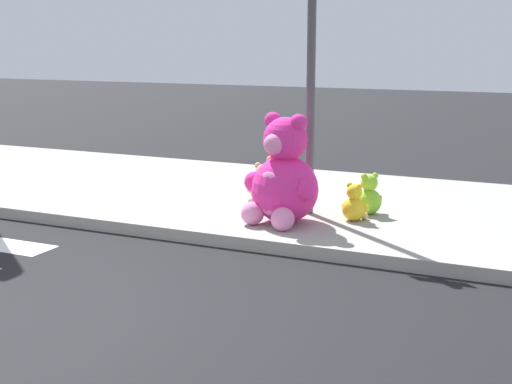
{
  "coord_description": "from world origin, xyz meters",
  "views": [
    {
      "loc": [
        4.05,
        -3.95,
        2.33
      ],
      "look_at": [
        0.62,
        3.6,
        0.55
      ],
      "focal_mm": 49.8,
      "sensor_mm": 36.0,
      "label": 1
    }
  ],
  "objects": [
    {
      "name": "sign_pole",
      "position": [
        1.0,
        4.4,
        1.85
      ],
      "size": [
        0.56,
        0.11,
        3.2
      ],
      "color": "#4C4C51",
      "rests_on": "sidewalk"
    },
    {
      "name": "sidewalk",
      "position": [
        0.0,
        5.2,
        0.07
      ],
      "size": [
        28.0,
        4.4,
        0.15
      ],
      "primitive_type": "cube",
      "color": "#9E9B93",
      "rests_on": "ground_plane"
    },
    {
      "name": "plush_red",
      "position": [
        0.25,
        5.16,
        0.43
      ],
      "size": [
        0.51,
        0.5,
        0.71
      ],
      "color": "red",
      "rests_on": "sidewalk"
    },
    {
      "name": "plush_tan",
      "position": [
        0.25,
        4.62,
        0.38
      ],
      "size": [
        0.44,
        0.38,
        0.57
      ],
      "color": "tan",
      "rests_on": "sidewalk"
    },
    {
      "name": "plush_pink_large",
      "position": [
        0.88,
        3.81,
        0.68
      ],
      "size": [
        1.01,
        0.94,
        1.33
      ],
      "color": "#F22D93",
      "rests_on": "sidewalk"
    },
    {
      "name": "plush_lime",
      "position": [
        1.7,
        4.68,
        0.36
      ],
      "size": [
        0.38,
        0.38,
        0.53
      ],
      "color": "#8CD133",
      "rests_on": "sidewalk"
    },
    {
      "name": "plush_yellow",
      "position": [
        1.64,
        4.28,
        0.34
      ],
      "size": [
        0.36,
        0.33,
        0.47
      ],
      "color": "yellow",
      "rests_on": "sidewalk"
    }
  ]
}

